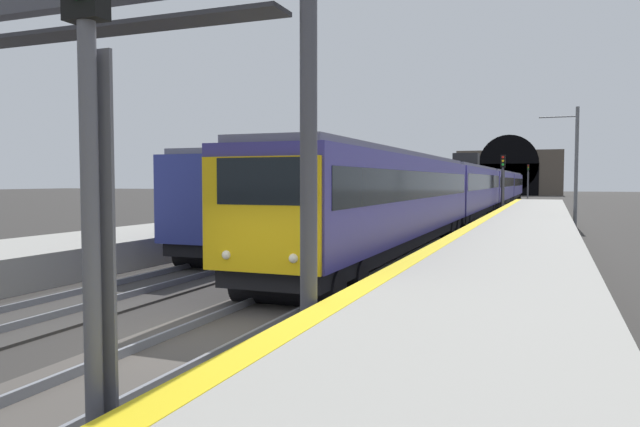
{
  "coord_description": "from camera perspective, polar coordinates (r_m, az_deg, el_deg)",
  "views": [
    {
      "loc": [
        -9.18,
        -5.72,
        2.93
      ],
      "look_at": [
        7.41,
        0.75,
        1.93
      ],
      "focal_mm": 33.5,
      "sensor_mm": 36.0,
      "label": 1
    }
  ],
  "objects": [
    {
      "name": "catenary_mast_near",
      "position": [
        40.79,
        23.22,
        4.27
      ],
      "size": [
        0.22,
        2.37,
        7.52
      ],
      "color": "#595B60",
      "rests_on": "ground_plane"
    },
    {
      "name": "track_main_line",
      "position": [
        11.2,
        -10.47,
        -11.8
      ],
      "size": [
        160.0,
        2.99,
        0.21
      ],
      "color": "#4C4742",
      "rests_on": "ground_plane"
    },
    {
      "name": "railway_signal_mid",
      "position": [
        51.5,
        17.06,
        3.19
      ],
      "size": [
        0.39,
        0.38,
        5.02
      ],
      "rotation": [
        0.0,
        0.0,
        3.14
      ],
      "color": "#4C4C54",
      "rests_on": "ground_plane"
    },
    {
      "name": "train_adjacent_platform",
      "position": [
        46.82,
        8.56,
        2.33
      ],
      "size": [
        60.37,
        2.9,
        4.84
      ],
      "rotation": [
        0.0,
        0.0,
        -0.01
      ],
      "color": "navy",
      "rests_on": "ground_plane"
    },
    {
      "name": "platform_right_edge_strip",
      "position": [
        9.92,
        2.04,
        -8.18
      ],
      "size": [
        112.0,
        0.5,
        0.01
      ],
      "primitive_type": "cube",
      "color": "yellow",
      "rests_on": "platform_right"
    },
    {
      "name": "railway_signal_near",
      "position": [
        5.69,
        -21.13,
        6.14
      ],
      "size": [
        0.39,
        0.38,
        5.37
      ],
      "rotation": [
        0.0,
        0.0,
        3.14
      ],
      "color": "#4C4C54",
      "rests_on": "ground_plane"
    },
    {
      "name": "track_adjacent_line",
      "position": [
        14.11,
        -26.78,
        -8.96
      ],
      "size": [
        160.0,
        3.12,
        0.21
      ],
      "color": "#383533",
      "rests_on": "ground_plane"
    },
    {
      "name": "train_main_approaching",
      "position": [
        54.02,
        15.23,
        2.39
      ],
      "size": [
        85.41,
        2.91,
        4.84
      ],
      "rotation": [
        0.0,
        0.0,
        3.14
      ],
      "color": "navy",
      "rests_on": "ground_plane"
    },
    {
      "name": "platform_right",
      "position": [
        9.58,
        13.43,
        -11.67
      ],
      "size": [
        112.0,
        4.43,
        0.97
      ],
      "primitive_type": "cube",
      "color": "#9E9B93",
      "rests_on": "ground_plane"
    },
    {
      "name": "tunnel_portal",
      "position": [
        122.9,
        17.59,
        3.74
      ],
      "size": [
        3.01,
        19.98,
        11.74
      ],
      "color": "#51473D",
      "rests_on": "ground_plane"
    },
    {
      "name": "ground_plane",
      "position": [
        11.21,
        -10.46,
        -12.01
      ],
      "size": [
        320.0,
        320.0,
        0.0
      ],
      "primitive_type": "plane",
      "color": "#302D2B"
    },
    {
      "name": "overhead_signal_gantry",
      "position": [
        12.13,
        -21.05,
        12.65
      ],
      "size": [
        0.7,
        9.01,
        6.47
      ],
      "color": "#3F3F47",
      "rests_on": "ground_plane"
    },
    {
      "name": "railway_signal_far",
      "position": [
        106.02,
        19.26,
        3.26
      ],
      "size": [
        0.39,
        0.38,
        5.6
      ],
      "rotation": [
        0.0,
        0.0,
        3.14
      ],
      "color": "#4C4C54",
      "rests_on": "ground_plane"
    }
  ]
}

